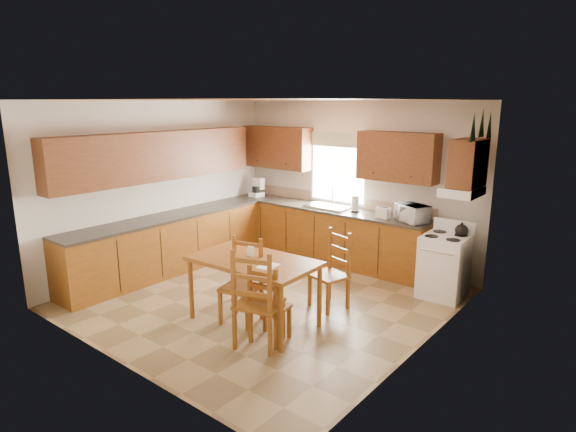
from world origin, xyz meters
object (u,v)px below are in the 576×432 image
Objects in this scene: microwave at (412,213)px; chair_near_right at (270,302)px; dining_table at (254,291)px; chair_far_right at (241,282)px; stove at (444,267)px; chair_near_left at (259,297)px; chair_far_left at (329,271)px.

microwave is 0.48× the size of chair_near_right.
dining_table is 0.19m from chair_far_right.
chair_near_left reaches higher than stove.
microwave is 0.29× the size of dining_table.
chair_far_left is (0.00, 1.18, 0.05)m from chair_near_right.
microwave is (-0.65, 0.30, 0.62)m from stove.
chair_far_left is at bearing 46.82° from chair_far_right.
microwave is 0.42× the size of chair_far_right.
chair_far_right is (-0.98, -2.66, -0.53)m from microwave.
stove is at bearing 41.53° from chair_far_right.
stove is 2.72m from dining_table.
chair_far_left is 0.98× the size of chair_far_right.
chair_near_right is 1.18m from chair_far_left.
chair_far_right is (-0.56, 0.29, -0.05)m from chair_near_left.
dining_table is 0.51m from chair_near_right.
chair_far_left is (-0.39, -1.61, -0.54)m from microwave.
stove is 0.75× the size of chair_near_left.
chair_far_right reaches higher than stove.
microwave is 2.78m from dining_table.
chair_far_right is at bearing -146.86° from dining_table.
microwave reaches higher than chair_far_left.
dining_table is at bearing -85.16° from microwave.
chair_far_right is at bearing -45.77° from chair_near_left.
chair_far_right is at bearing -126.56° from stove.
chair_far_left is (0.46, 0.96, 0.10)m from dining_table.
chair_far_left reaches higher than stove.
chair_near_right is (-1.05, -2.49, 0.03)m from stove.
chair_near_right is at bearing -26.35° from chair_far_right.
chair_far_left is at bearing -110.19° from chair_near_left.
microwave is at bearing 153.38° from stove.
stove is at bearing 66.03° from chair_far_left.
chair_far_right reaches higher than chair_far_left.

